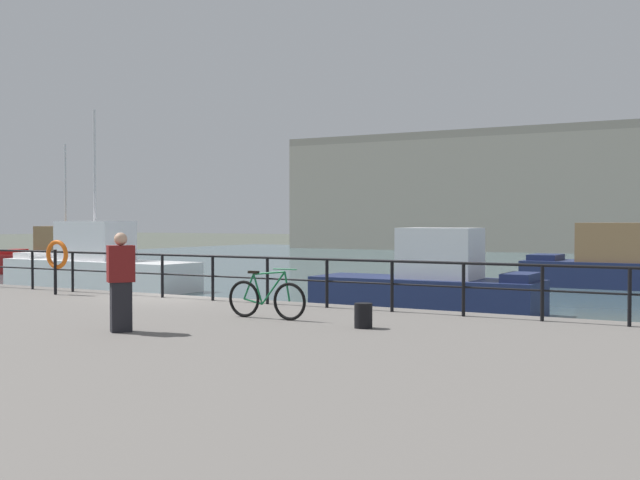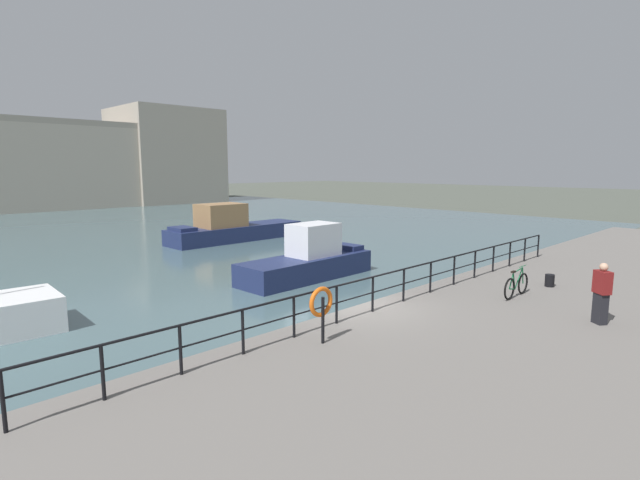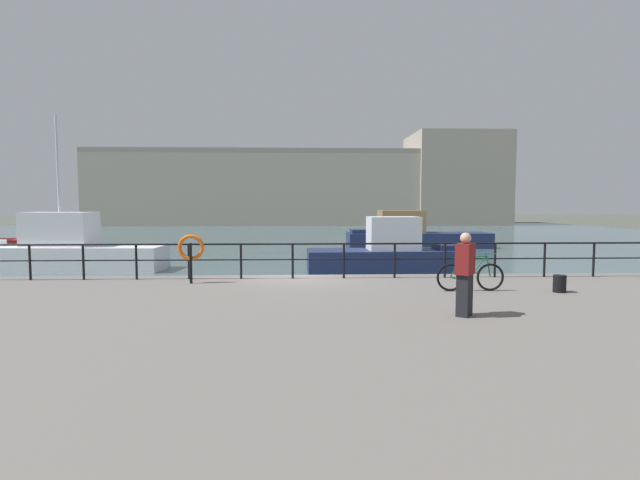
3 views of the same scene
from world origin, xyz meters
The scene contains 11 objects.
ground_plane centered at (0.00, 0.00, 0.00)m, with size 240.00×240.00×0.00m, color #4C5147.
water_basin centered at (0.00, 30.20, 0.01)m, with size 80.00×60.00×0.01m, color #476066.
quay_promenade centered at (0.00, -6.50, 0.42)m, with size 56.00×13.00×0.84m, color slate.
harbor_building centered at (5.69, 57.27, 5.42)m, with size 59.76×12.21×13.35m.
moored_small_launch centered at (3.94, 6.34, 0.85)m, with size 6.84×2.30×2.51m.
moored_harbor_tender centered at (7.93, 18.37, 0.91)m, with size 9.95×2.61×2.63m.
quay_railing centered at (1.38, -0.75, 1.58)m, with size 21.82×0.07×1.08m.
parked_bicycle centered at (4.46, -3.05, 1.23)m, with size 1.77×0.09×0.98m.
mooring_bollard centered at (6.69, -3.31, 1.06)m, with size 0.32×0.32×0.44m, color black.
life_ring_stand centered at (-3.05, -1.49, 1.82)m, with size 0.75×0.16×1.40m.
standing_person centered at (3.36, -5.82, 1.70)m, with size 0.49×0.52×1.69m.
Camera 2 is at (-10.94, -9.41, 5.07)m, focal length 26.92 mm.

